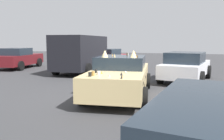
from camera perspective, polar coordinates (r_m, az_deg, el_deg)
ground_plane at (r=8.31m, az=1.96°, el=-6.25°), size 60.00×60.00×0.00m
art_car_decorated at (r=8.23m, az=2.04°, el=-1.39°), size 4.85×2.55×1.62m
parked_van_far_left at (r=14.41m, az=-7.56°, el=4.39°), size 5.07×2.47×2.24m
parked_sedan_far_right at (r=17.78m, az=-22.17°, el=2.70°), size 4.38×2.57×1.44m
parked_sedan_row_back_far at (r=17.85m, az=-1.58°, el=3.09°), size 4.52×2.34×1.33m
parked_sedan_near_left at (r=11.72m, az=17.77°, el=0.88°), size 4.44×2.48×1.41m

